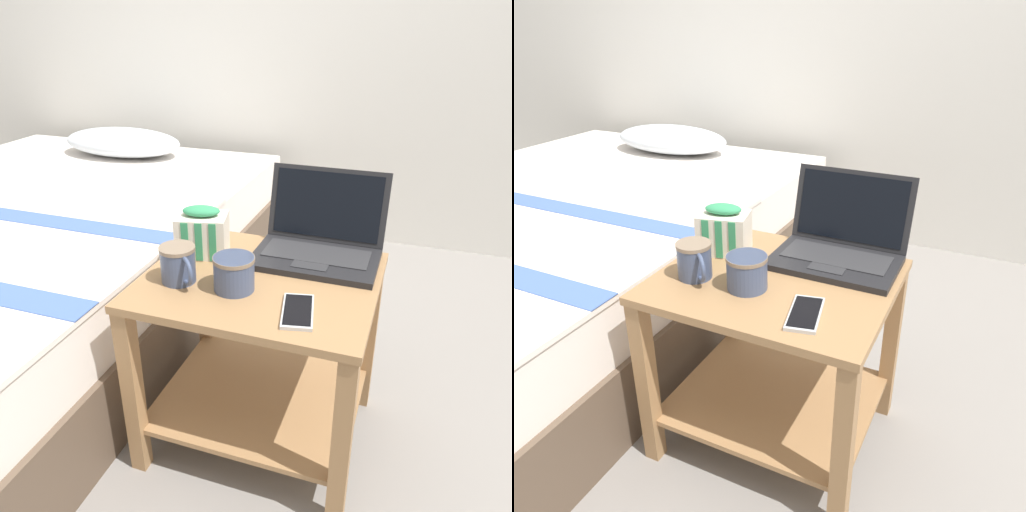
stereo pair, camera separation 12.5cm
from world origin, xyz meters
TOP-DOWN VIEW (x-y plane):
  - ground_plane at (0.00, 0.00)m, footprint 8.00×8.00m
  - bed at (-1.20, 0.40)m, footprint 1.67×2.18m
  - bedside_table at (0.00, 0.00)m, footprint 0.61×0.52m
  - laptop at (0.11, 0.18)m, footprint 0.35×0.28m
  - mug_front_left at (-0.04, -0.08)m, footprint 0.11×0.13m
  - mug_front_right at (-0.19, -0.09)m, footprint 0.12×0.11m
  - snack_bag at (-0.21, 0.08)m, footprint 0.16×0.13m
  - cell_phone at (0.14, -0.14)m, footprint 0.10×0.16m

SIDE VIEW (x-z plane):
  - ground_plane at x=0.00m, z-range 0.00..0.00m
  - bed at x=-1.20m, z-range -0.06..0.56m
  - bedside_table at x=0.00m, z-range 0.08..0.62m
  - cell_phone at x=0.14m, z-range 0.54..0.55m
  - laptop at x=0.11m, z-range 0.48..0.70m
  - mug_front_left at x=-0.04m, z-range 0.55..0.64m
  - mug_front_right at x=-0.19m, z-range 0.55..0.65m
  - snack_bag at x=-0.21m, z-range 0.54..0.68m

